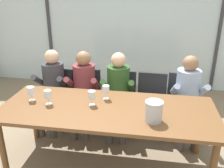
% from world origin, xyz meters
% --- Properties ---
extents(ground, '(14.00, 14.00, 0.00)m').
position_xyz_m(ground, '(0.00, 1.00, 0.00)').
color(ground, '#847056').
extents(window_glass_panel, '(7.62, 0.03, 2.60)m').
position_xyz_m(window_glass_panel, '(0.00, 2.62, 1.30)').
color(window_glass_panel, silver).
rests_on(window_glass_panel, ground).
extents(window_mullion_left, '(0.06, 0.06, 2.60)m').
position_xyz_m(window_mullion_left, '(-1.72, 2.60, 1.30)').
color(window_mullion_left, '#38383D').
rests_on(window_mullion_left, ground).
extents(window_mullion_right, '(0.06, 0.06, 2.60)m').
position_xyz_m(window_mullion_right, '(1.72, 2.60, 1.30)').
color(window_mullion_right, '#38383D').
rests_on(window_mullion_right, ground).
extents(hillside_vineyard, '(13.62, 2.40, 1.83)m').
position_xyz_m(hillside_vineyard, '(0.00, 5.73, 0.92)').
color(hillside_vineyard, '#477A38').
rests_on(hillside_vineyard, ground).
extents(dining_table, '(2.42, 0.97, 0.77)m').
position_xyz_m(dining_table, '(0.00, 0.00, 0.70)').
color(dining_table, brown).
rests_on(dining_table, ground).
extents(chair_near_curtain, '(0.49, 0.49, 0.87)m').
position_xyz_m(chair_near_curtain, '(-0.93, 0.87, 0.50)').
color(chair_near_curtain, '#232328').
rests_on(chair_near_curtain, ground).
extents(chair_left_of_center, '(0.49, 0.49, 0.87)m').
position_xyz_m(chair_left_of_center, '(-0.48, 0.88, 0.50)').
color(chair_left_of_center, '#232328').
rests_on(chair_left_of_center, ground).
extents(chair_center, '(0.46, 0.46, 0.87)m').
position_xyz_m(chair_center, '(0.04, 0.90, 0.50)').
color(chair_center, '#232328').
rests_on(chair_center, ground).
extents(chair_right_of_center, '(0.46, 0.46, 0.87)m').
position_xyz_m(chair_right_of_center, '(0.49, 0.88, 0.50)').
color(chair_right_of_center, '#232328').
rests_on(chair_right_of_center, ground).
extents(chair_near_window_right, '(0.47, 0.47, 0.87)m').
position_xyz_m(chair_near_window_right, '(0.93, 0.93, 0.50)').
color(chair_near_window_right, '#232328').
rests_on(chair_near_window_right, ground).
extents(person_charcoal_jacket, '(0.46, 0.61, 1.19)m').
position_xyz_m(person_charcoal_jacket, '(-0.96, 0.76, 0.68)').
color(person_charcoal_jacket, '#38383D').
rests_on(person_charcoal_jacket, ground).
extents(person_maroon_top, '(0.47, 0.62, 1.19)m').
position_xyz_m(person_maroon_top, '(-0.49, 0.76, 0.68)').
color(person_maroon_top, brown).
rests_on(person_maroon_top, ground).
extents(person_olive_shirt, '(0.48, 0.63, 1.19)m').
position_xyz_m(person_olive_shirt, '(0.02, 0.76, 0.68)').
color(person_olive_shirt, '#2D5123').
rests_on(person_olive_shirt, ground).
extents(person_pale_blue_shirt, '(0.48, 0.63, 1.19)m').
position_xyz_m(person_pale_blue_shirt, '(0.98, 0.76, 0.68)').
color(person_pale_blue_shirt, '#9EB2D1').
rests_on(person_pale_blue_shirt, ground).
extents(ice_bucket_primary, '(0.19, 0.19, 0.22)m').
position_xyz_m(ice_bucket_primary, '(0.51, -0.20, 0.88)').
color(ice_bucket_primary, '#B7B7BC').
rests_on(ice_bucket_primary, dining_table).
extents(wine_glass_by_left_taster, '(0.08, 0.08, 0.17)m').
position_xyz_m(wine_glass_by_left_taster, '(-0.05, 0.23, 0.88)').
color(wine_glass_by_left_taster, silver).
rests_on(wine_glass_by_left_taster, dining_table).
extents(wine_glass_near_bucket, '(0.08, 0.08, 0.17)m').
position_xyz_m(wine_glass_near_bucket, '(-0.68, -0.02, 0.88)').
color(wine_glass_near_bucket, silver).
rests_on(wine_glass_near_bucket, dining_table).
extents(wine_glass_center_pour, '(0.08, 0.08, 0.17)m').
position_xyz_m(wine_glass_center_pour, '(-0.92, 0.04, 0.88)').
color(wine_glass_center_pour, silver).
rests_on(wine_glass_center_pour, dining_table).
extents(wine_glass_by_right_taster, '(0.08, 0.08, 0.17)m').
position_xyz_m(wine_glass_by_right_taster, '(-0.18, 0.04, 0.88)').
color(wine_glass_by_right_taster, silver).
rests_on(wine_glass_by_right_taster, dining_table).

